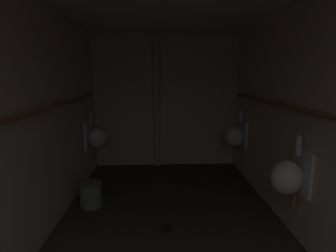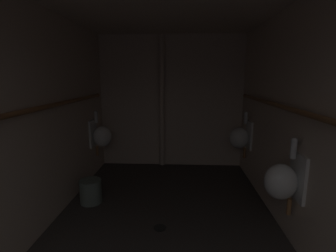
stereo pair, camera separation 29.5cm
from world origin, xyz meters
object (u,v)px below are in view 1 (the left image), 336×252
Objects in this scene: urinal_left_mid at (96,137)px; waste_bin at (91,194)px; floor_drain at (167,228)px; urinal_right_far at (236,136)px; standpipe_back_wall at (156,103)px; urinal_right_mid at (289,177)px.

waste_bin is (0.13, -0.95, -0.52)m from urinal_left_mid.
waste_bin is at bearing 150.65° from floor_drain.
urinal_left_mid is 1.00× the size of urinal_right_far.
urinal_left_mid is 2.26m from urinal_right_far.
waste_bin is (-0.83, -1.44, -1.02)m from standpipe_back_wall.
urinal_right_mid is 0.33× the size of standpipe_back_wall.
urinal_left_mid is at bearing 142.75° from urinal_right_mid.
urinal_right_mid is at bearing -37.25° from urinal_left_mid.
standpipe_back_wall is at bearing 93.41° from floor_drain.
urinal_right_far reaches higher than waste_bin.
waste_bin is (-2.13, -0.96, -0.52)m from urinal_right_far.
standpipe_back_wall reaches higher than waste_bin.
standpipe_back_wall is (-1.29, 0.48, 0.50)m from urinal_right_far.
urinal_right_far is at bearing 51.75° from floor_drain.
urinal_right_far is 2.46× the size of waste_bin.
waste_bin is (-2.13, 0.77, -0.52)m from urinal_right_mid.
urinal_right_mid reaches higher than floor_drain.
urinal_left_mid reaches higher than waste_bin.
floor_drain is at bearing -128.25° from urinal_right_far.
floor_drain is (1.09, -1.49, -0.67)m from urinal_left_mid.
urinal_right_far is at bearing 0.08° from urinal_left_mid.
standpipe_back_wall is at bearing 159.58° from urinal_right_far.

